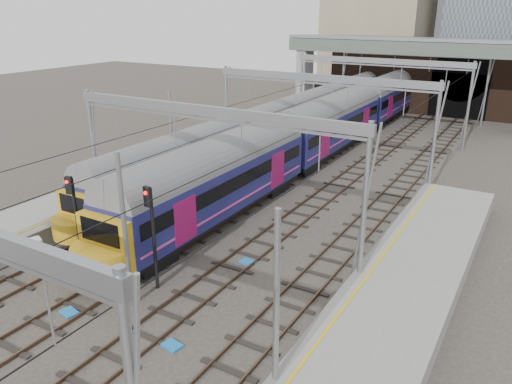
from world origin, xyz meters
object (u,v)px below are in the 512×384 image
Objects in this scene: train_main at (364,107)px; signal_near_left at (75,211)px; train_second at (286,123)px; relay_cabinet at (37,251)px; signal_near_centre at (152,226)px.

train_main is 35.01m from signal_near_left.
train_second is at bearing 76.08° from signal_near_left.
relay_cabinet is at bearing -177.34° from signal_near_left.
relay_cabinet is (-6.93, -1.13, -2.52)m from signal_near_centre.
train_second is 25.50m from signal_near_centre.
signal_near_centre reaches higher than train_second.
signal_near_left is (-2.63, -34.90, 0.39)m from train_main.
train_second is 36.01× the size of relay_cabinet.
signal_near_centre is at bearing -76.38° from train_second.
train_second is 25.98m from relay_cabinet.
train_second reaches higher than relay_cabinet.
train_main is at bearing 68.65° from signal_near_left.
signal_near_left is 0.95× the size of signal_near_centre.
signal_near_left is 4.65m from signal_near_centre.
train_second is at bearing -112.16° from train_main.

